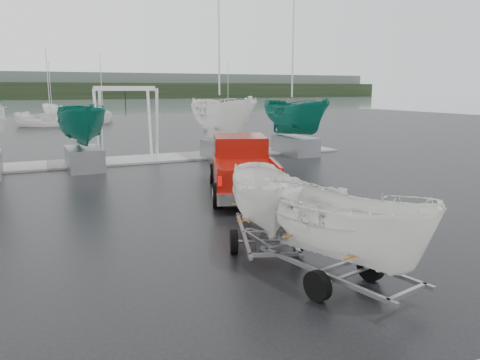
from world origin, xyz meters
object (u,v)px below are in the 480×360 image
Objects in this scene: pickup_truck at (242,164)px; boat_hoist at (126,113)px; trailer_hitched at (266,150)px; trailer_parked at (343,160)px.

boat_hoist reaches higher than pickup_truck.
trailer_hitched is at bearing -90.00° from pickup_truck.
trailer_parked reaches higher than pickup_truck.
pickup_truck is 1.65× the size of boat_hoist.
boat_hoist is (-0.06, 16.16, 0.13)m from trailer_hitched.
trailer_parked reaches higher than trailer_hitched.
trailer_hitched is 16.16m from boat_hoist.
boat_hoist is at bearing 79.23° from trailer_parked.
trailer_parked is 18.79m from boat_hoist.
pickup_truck is 1.45× the size of trailer_hitched.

